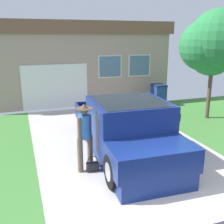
{
  "coord_description": "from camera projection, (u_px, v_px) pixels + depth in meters",
  "views": [
    {
      "loc": [
        -2.83,
        -3.41,
        3.37
      ],
      "look_at": [
        -0.51,
        3.27,
        1.37
      ],
      "focal_mm": 43.21,
      "sensor_mm": 36.0,
      "label": 1
    }
  ],
  "objects": [
    {
      "name": "person_with_hat",
      "position": [
        85.0,
        132.0,
        6.81
      ],
      "size": [
        0.45,
        0.44,
        1.77
      ],
      "rotation": [
        0.0,
        0.0,
        0.53
      ],
      "color": "brown",
      "rests_on": "ground"
    },
    {
      "name": "front_yard_tree",
      "position": [
        213.0,
        45.0,
        10.81
      ],
      "size": [
        2.65,
        2.55,
        4.44
      ],
      "color": "brown",
      "rests_on": "ground"
    },
    {
      "name": "house_with_garage",
      "position": [
        68.0,
        60.0,
        15.33
      ],
      "size": [
        10.11,
        5.69,
        4.09
      ],
      "color": "tan",
      "rests_on": "ground"
    },
    {
      "name": "wheeled_trash_bin",
      "position": [
        159.0,
        94.0,
        13.6
      ],
      "size": [
        0.6,
        0.72,
        1.04
      ],
      "color": "navy",
      "rests_on": "ground"
    },
    {
      "name": "handbag",
      "position": [
        93.0,
        166.0,
        6.95
      ],
      "size": [
        0.31,
        0.16,
        0.42
      ],
      "color": "#232328",
      "rests_on": "ground"
    },
    {
      "name": "pickup_truck",
      "position": [
        127.0,
        132.0,
        7.66
      ],
      "size": [
        2.22,
        5.36,
        1.68
      ],
      "rotation": [
        0.0,
        0.0,
        3.1
      ],
      "color": "navy",
      "rests_on": "ground"
    }
  ]
}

